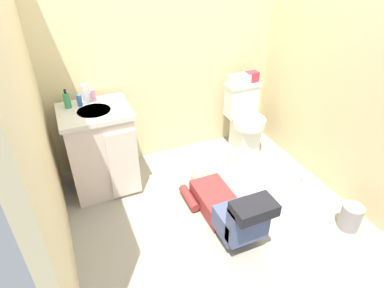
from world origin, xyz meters
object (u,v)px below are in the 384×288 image
Objects in this scene: toiletry_bag at (252,77)px; trash_can at (351,217)px; faucet at (90,98)px; toilet_paper_roll at (308,180)px; bottle_white at (85,94)px; bottle_blue at (79,100)px; paper_towel_roll at (233,159)px; vanity_cabinet at (101,149)px; bottle_pink at (93,96)px; toilet at (244,119)px; soap_dispenser at (67,100)px; tissue_box at (240,79)px; person_plumber at (226,207)px.

toiletry_bag is 1.65m from trash_can.
toilet_paper_roll is (1.80, -0.91, -0.82)m from faucet.
bottle_white reaches higher than toiletry_bag.
toilet_paper_roll is at bearing -25.15° from bottle_blue.
bottle_white is 2.22m from toilet_paper_roll.
toiletry_bag reaches higher than paper_towel_roll.
bottle_pink is at bearing 81.62° from vanity_cabinet.
paper_towel_roll is (1.23, -0.42, -0.76)m from bottle_pink.
toilet is 1.82m from soap_dispenser.
tissue_box is 2.17× the size of bottle_blue.
paper_towel_roll is (1.35, -0.38, -0.75)m from bottle_blue.
toilet is at bearing -63.57° from tissue_box.
paper_towel_roll is (-0.30, -0.32, -0.25)m from toilet.
trash_can is (1.77, -1.50, -0.80)m from bottle_white.
person_plumber is 8.59× the size of toiletry_bag.
person_plumber is 1.50m from bottle_pink.
toiletry_bag is (0.15, 0.00, 0.01)m from tissue_box.
bottle_white reaches higher than person_plumber.
toiletry_bag is at bearing 98.74° from toilet_paper_roll.
soap_dispenser is 0.74× the size of trash_can.
toilet is 1.56m from vanity_cabinet.
bottle_pink reaches higher than faucet.
faucet is at bearing 6.01° from soap_dispenser.
toilet is at bearing 46.80° from paper_towel_roll.
tissue_box is at bearing 1.15° from bottle_blue.
bottle_white reaches higher than toilet.
person_plumber is 0.77m from paper_towel_roll.
toiletry_bag is 1.85m from soap_dispenser.
toilet is at bearing -3.69° from bottle_pink.
vanity_cabinet is (-1.55, -0.07, 0.05)m from toilet.
person_plumber is 6.05× the size of bottle_white.
bottle_white is 1.54× the size of bottle_pink.
bottle_pink reaches higher than toilet_paper_roll.
paper_towel_roll is at bearing 55.73° from person_plumber.
trash_can is at bearing -37.24° from soap_dispenser.
toilet is 0.91× the size of vanity_cabinet.
tissue_box reaches higher than trash_can.
soap_dispenser is 1.45× the size of bottle_pink.
toilet is 6.05× the size of toiletry_bag.
toiletry_bag is 1.13× the size of toilet_paper_roll.
person_plumber is at bearing -48.02° from bottle_blue.
vanity_cabinet is at bearing -88.69° from faucet.
paper_towel_roll is at bearing -18.79° from bottle_pink.
toiletry_bag reaches higher than trash_can.
toilet is 7.50× the size of faucet.
bottle_blue is at bearing -178.95° from toiletry_bag.
bottle_white is 1.60× the size of toilet_paper_roll.
bottle_blue is 0.43× the size of paper_towel_roll.
person_plumber is at bearing -51.63° from faucet.
toiletry_bag is at bearing 0.00° from tissue_box.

